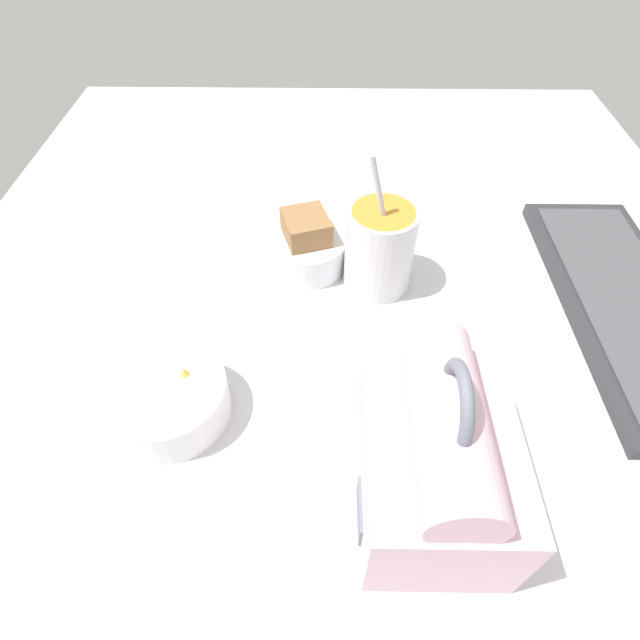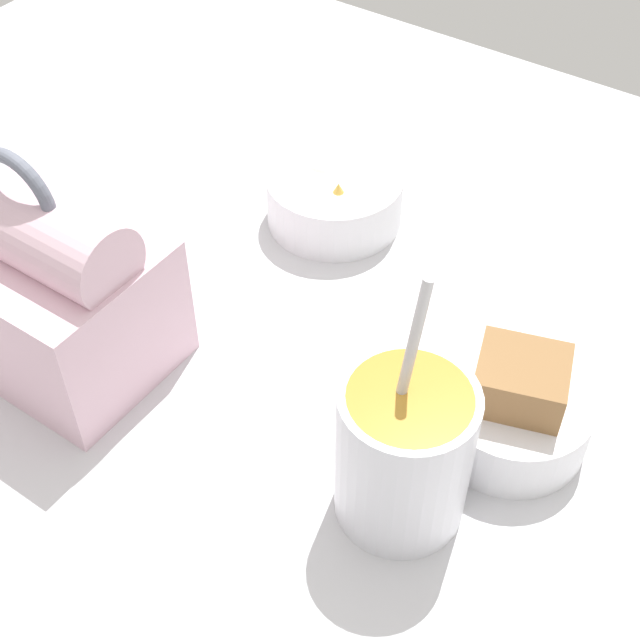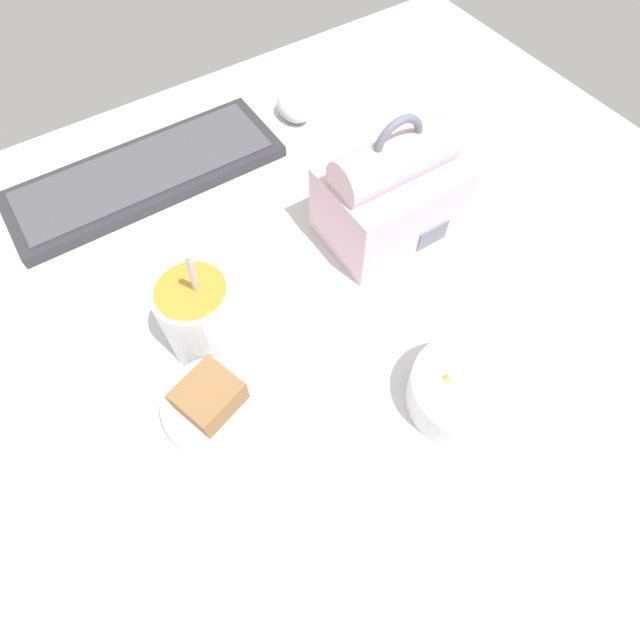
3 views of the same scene
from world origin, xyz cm
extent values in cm
cube|color=silver|center=(0.00, 0.00, 1.00)|extent=(140.00, 110.00, 2.00)
cube|color=beige|center=(20.48, 7.32, 7.53)|extent=(17.41, 12.67, 11.05)
cylinder|color=beige|center=(20.48, 7.32, 14.72)|extent=(16.54, 6.08, 6.08)
cube|color=slate|center=(23.52, 0.89, 5.04)|extent=(4.87, 0.30, 3.32)
torus|color=slate|center=(20.48, 7.32, 17.46)|extent=(7.09, 1.00, 7.09)
cylinder|color=silver|center=(-8.97, 4.50, 7.74)|extent=(8.85, 8.85, 11.49)
cylinder|color=#C6892D|center=(-8.97, 4.50, 13.19)|extent=(7.78, 7.78, 0.60)
cylinder|color=silver|center=(-8.31, 4.06, 14.73)|extent=(0.70, 3.87, 12.99)
cylinder|color=silver|center=(-12.57, -4.99, 4.29)|extent=(11.15, 11.15, 4.58)
cube|color=olive|center=(-12.57, -4.99, 6.80)|extent=(7.56, 7.20, 6.41)
cylinder|color=silver|center=(11.88, -18.52, 4.43)|extent=(12.37, 12.37, 4.85)
ellipsoid|color=white|center=(13.73, -19.45, 5.68)|extent=(3.37, 3.37, 3.96)
cone|color=#EFBC47|center=(10.33, -16.79, 5.76)|extent=(5.59, 5.59, 4.12)
sphere|color=#4C5623|center=(12.27, -22.28, 4.44)|extent=(1.48, 1.48, 1.48)
sphere|color=#4C5623|center=(12.79, -21.56, 4.44)|extent=(1.48, 1.48, 1.48)
camera|label=1|loc=(40.44, -2.36, 48.83)|focal=28.00mm
camera|label=2|loc=(-23.75, 35.36, 54.59)|focal=50.00mm
camera|label=3|loc=(-13.83, -28.18, 57.20)|focal=28.00mm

